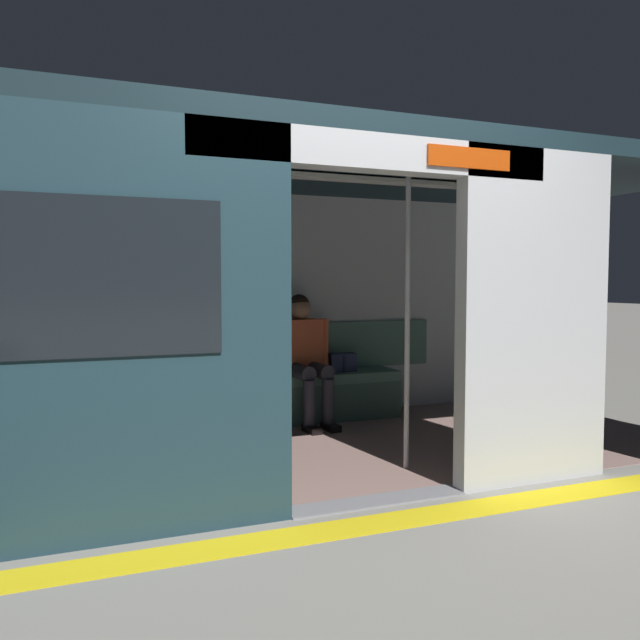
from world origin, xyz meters
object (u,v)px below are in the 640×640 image
(person_seated, at_px, (303,350))
(book, at_px, (267,374))
(grab_pole_door, at_px, (274,321))
(handbag, at_px, (342,362))
(grab_pole_far, at_px, (407,317))
(bench_seat, at_px, (270,387))
(train_car, at_px, (296,256))

(person_seated, xyz_separation_m, book, (0.32, -0.11, -0.21))
(grab_pole_door, bearing_deg, handbag, -124.64)
(person_seated, relative_size, handbag, 4.50)
(person_seated, distance_m, handbag, 0.44)
(grab_pole_far, bearing_deg, handbag, -97.81)
(person_seated, bearing_deg, bench_seat, -9.87)
(handbag, bearing_deg, grab_pole_far, 82.19)
(train_car, relative_size, bench_seat, 2.57)
(handbag, bearing_deg, grab_pole_door, 55.36)
(train_car, distance_m, book, 1.44)
(person_seated, distance_m, book, 0.39)
(book, height_order, grab_pole_door, grab_pole_door)
(handbag, distance_m, grab_pole_far, 1.73)
(grab_pole_door, bearing_deg, bench_seat, -105.92)
(train_car, relative_size, person_seated, 5.47)
(book, height_order, grab_pole_far, grab_pole_far)
(train_car, relative_size, handbag, 24.62)
(train_car, height_order, handbag, train_car)
(person_seated, bearing_deg, grab_pole_far, 96.80)
(bench_seat, distance_m, grab_pole_far, 1.82)
(book, bearing_deg, train_car, 114.82)
(train_car, bearing_deg, bench_seat, -94.94)
(person_seated, xyz_separation_m, grab_pole_far, (-0.19, 1.55, 0.38))
(book, relative_size, grab_pole_far, 0.11)
(bench_seat, bearing_deg, grab_pole_door, 74.08)
(train_car, xyz_separation_m, handbag, (-0.79, -0.99, -0.94))
(person_seated, height_order, handbag, person_seated)
(bench_seat, height_order, book, book)
(grab_pole_far, bearing_deg, bench_seat, -73.11)
(bench_seat, bearing_deg, grab_pole_far, 106.89)
(person_seated, height_order, book, person_seated)
(bench_seat, xyz_separation_m, grab_pole_far, (-0.49, 1.61, 0.70))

